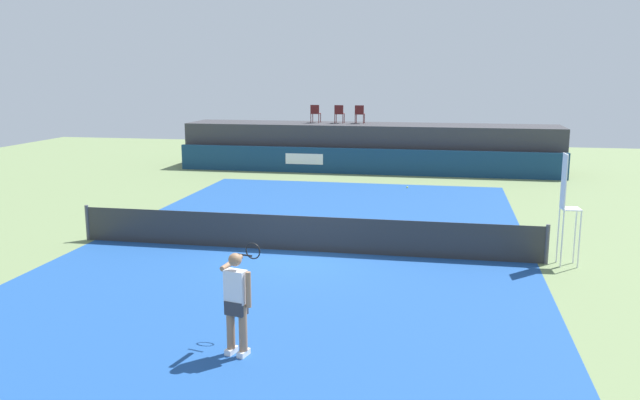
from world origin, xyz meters
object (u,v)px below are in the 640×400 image
spectator_chair_center (360,113)px  tennis_player (237,300)px  spectator_chair_left (339,113)px  net_post_near (87,223)px  tennis_ball (407,187)px  umpire_chair (567,202)px  net_post_far (547,244)px  spectator_chair_far_left (315,113)px

spectator_chair_center → tennis_player: 22.09m
spectator_chair_left → net_post_near: (-4.64, -15.51, -2.19)m
tennis_ball → spectator_chair_left: bearing=124.9°
tennis_ball → spectator_chair_center: bearing=116.9°
spectator_chair_center → net_post_near: bearing=-110.0°
umpire_chair → net_post_far: umpire_chair is taller
spectator_chair_left → umpire_chair: (8.14, -15.52, -1.11)m
spectator_chair_far_left → net_post_near: (-3.44, -15.52, -2.19)m
net_post_far → tennis_player: (-5.85, -6.49, 0.46)m
net_post_near → spectator_chair_center: bearing=70.0°
umpire_chair → net_post_near: 12.83m
spectator_chair_far_left → tennis_player: spectator_chair_far_left is taller
umpire_chair → tennis_player: umpire_chair is taller
spectator_chair_left → spectator_chair_center: (1.01, -0.00, 0.00)m
umpire_chair → spectator_chair_left: bearing=117.7°
net_post_far → spectator_chair_center: bearing=113.5°
spectator_chair_far_left → spectator_chair_left: size_ratio=1.00×
umpire_chair → tennis_ball: bearing=113.5°
spectator_chair_center → umpire_chair: 17.12m
tennis_player → tennis_ball: 16.79m
tennis_ball → net_post_near: bearing=-129.4°
spectator_chair_far_left → spectator_chair_left: (1.20, -0.00, 0.00)m
spectator_chair_center → umpire_chair: bearing=-65.3°
net_post_far → umpire_chair: bearing=-1.3°
umpire_chair → tennis_player: (-6.23, -6.48, -0.63)m
umpire_chair → net_post_far: size_ratio=2.76×
spectator_chair_center → tennis_player: spectator_chair_center is taller
net_post_near → net_post_far: same height
net_post_near → spectator_chair_far_left: bearing=77.5°
net_post_near → tennis_player: tennis_player is taller
spectator_chair_far_left → umpire_chair: (9.34, -15.53, -1.11)m
net_post_far → net_post_near: bearing=180.0°
umpire_chair → net_post_near: bearing=180.0°
spectator_chair_center → umpire_chair: (7.13, -15.52, -1.11)m
spectator_chair_left → net_post_near: spectator_chair_left is taller
spectator_chair_far_left → net_post_far: bearing=-60.0°
umpire_chair → net_post_far: 1.15m
umpire_chair → net_post_near: umpire_chair is taller
spectator_chair_center → net_post_far: bearing=-66.5°
spectator_chair_left → spectator_chair_center: size_ratio=1.00×
spectator_chair_center → net_post_far: (6.75, -15.51, -2.19)m
tennis_player → spectator_chair_far_left: bearing=98.0°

